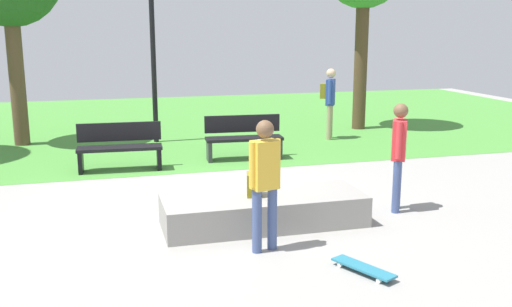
{
  "coord_description": "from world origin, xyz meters",
  "views": [
    {
      "loc": [
        -1.41,
        -8.9,
        2.73
      ],
      "look_at": [
        0.74,
        -1.03,
        0.94
      ],
      "focal_mm": 40.74,
      "sensor_mm": 36.0,
      "label": 1
    }
  ],
  "objects": [
    {
      "name": "skateboard_by_ledge",
      "position": [
        1.37,
        -3.32,
        0.06
      ],
      "size": [
        0.52,
        0.81,
        0.08
      ],
      "color": "teal",
      "rests_on": "ground_plane"
    },
    {
      "name": "lamp_post",
      "position": [
        -0.1,
        5.02,
        3.0
      ],
      "size": [
        0.28,
        0.28,
        5.05
      ],
      "color": "black",
      "rests_on": "ground_plane"
    },
    {
      "name": "concrete_ledge",
      "position": [
        0.74,
        -1.44,
        0.21
      ],
      "size": [
        2.82,
        1.03,
        0.43
      ],
      "primitive_type": "cube",
      "color": "gray",
      "rests_on": "ground_plane"
    },
    {
      "name": "ground_plane",
      "position": [
        0.0,
        0.0,
        0.0
      ],
      "size": [
        28.0,
        28.0,
        0.0
      ],
      "primitive_type": "plane",
      "color": "gray"
    },
    {
      "name": "park_bench_far_right",
      "position": [
        1.48,
        2.67,
        0.48
      ],
      "size": [
        1.63,
        0.58,
        0.91
      ],
      "color": "black",
      "rests_on": "ground_plane"
    },
    {
      "name": "backpack_on_ledge",
      "position": [
        0.61,
        -1.4,
        0.59
      ],
      "size": [
        0.26,
        0.32,
        0.32
      ],
      "primitive_type": "cube",
      "rotation": [
        0.0,
        0.0,
        4.48
      ],
      "color": "olive",
      "rests_on": "concrete_ledge"
    },
    {
      "name": "skater_performing_trick",
      "position": [
        0.49,
        -2.36,
        0.96
      ],
      "size": [
        0.42,
        0.28,
        1.64
      ],
      "color": "#3F5184",
      "rests_on": "ground_plane"
    },
    {
      "name": "pedestrian_with_backpack",
      "position": [
        4.05,
        4.27,
        1.04
      ],
      "size": [
        0.44,
        0.42,
        1.74
      ],
      "color": "tan",
      "rests_on": "ground_plane"
    },
    {
      "name": "park_bench_by_oak",
      "position": [
        -1.06,
        2.36,
        0.48
      ],
      "size": [
        1.62,
        0.55,
        0.91
      ],
      "color": "black",
      "rests_on": "ground_plane"
    },
    {
      "name": "skater_watching",
      "position": [
        2.86,
        -1.34,
        0.95
      ],
      "size": [
        0.34,
        0.38,
        1.63
      ],
      "color": "#3F5184",
      "rests_on": "ground_plane"
    },
    {
      "name": "grass_lawn",
      "position": [
        0.0,
        7.87,
        0.0
      ],
      "size": [
        26.6,
        12.26,
        0.01
      ],
      "primitive_type": "cube",
      "color": "#478C38",
      "rests_on": "ground_plane"
    }
  ]
}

